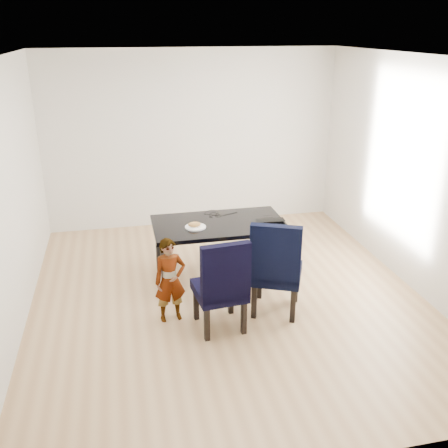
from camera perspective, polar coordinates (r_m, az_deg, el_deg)
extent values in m
cube|color=tan|center=(5.96, 0.41, -8.36)|extent=(4.50, 5.00, 0.01)
cube|color=white|center=(5.17, 0.50, 18.65)|extent=(4.50, 5.00, 0.01)
cube|color=silver|center=(7.79, -3.65, 9.58)|extent=(4.50, 0.01, 2.70)
cube|color=white|center=(3.21, 10.43, -9.17)|extent=(4.50, 0.01, 2.70)
cube|color=white|center=(5.41, -23.59, 2.28)|extent=(0.01, 5.00, 2.70)
cube|color=white|center=(6.28, 21.04, 5.20)|extent=(0.01, 5.00, 2.70)
cube|color=black|center=(6.22, -0.59, -3.07)|extent=(1.60, 0.90, 0.75)
cube|color=black|center=(5.17, -0.54, -6.71)|extent=(0.55, 0.57, 1.04)
cube|color=black|center=(5.49, 6.06, -4.70)|extent=(0.71, 0.72, 1.10)
imported|color=orange|center=(5.35, -6.18, -6.41)|extent=(0.37, 0.27, 0.94)
cylinder|color=white|center=(5.93, -3.29, -0.35)|extent=(0.25, 0.25, 0.01)
ellipsoid|color=#B57F40|center=(5.91, -3.41, -0.04)|extent=(0.16, 0.08, 0.06)
imported|color=black|center=(6.17, 5.21, 0.55)|extent=(0.36, 0.25, 0.03)
torus|color=black|center=(6.29, -1.03, 0.95)|extent=(0.19, 0.19, 0.01)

